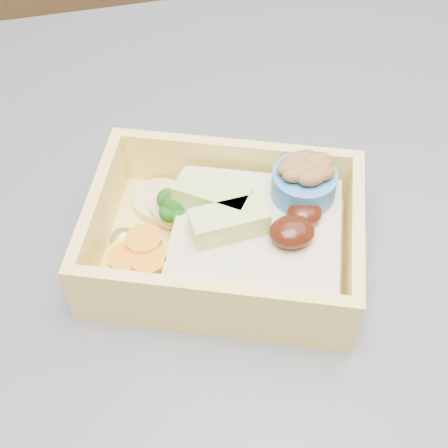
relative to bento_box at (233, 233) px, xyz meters
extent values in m
cube|color=#38383D|center=(-0.15, -0.06, -0.04)|extent=(1.24, 0.84, 0.04)
cube|color=#FFDC69|center=(-0.01, 0.00, -0.02)|extent=(0.23, 0.20, 0.01)
cube|color=#FFDC69|center=(0.02, 0.06, 0.01)|extent=(0.18, 0.08, 0.05)
cube|color=#FFDC69|center=(-0.03, -0.06, 0.01)|extent=(0.18, 0.08, 0.05)
cube|color=#FFDC69|center=(0.08, -0.03, 0.01)|extent=(0.05, 0.12, 0.05)
cube|color=#FFDC69|center=(-0.09, 0.03, 0.01)|extent=(0.05, 0.12, 0.05)
cube|color=tan|center=(0.02, -0.01, 0.00)|extent=(0.15, 0.14, 0.03)
ellipsoid|color=#381108|center=(0.04, -0.03, 0.02)|extent=(0.04, 0.04, 0.02)
ellipsoid|color=#381108|center=(0.05, -0.01, 0.02)|extent=(0.03, 0.03, 0.01)
cube|color=#C0D971|center=(0.00, -0.01, 0.02)|extent=(0.05, 0.03, 0.02)
cube|color=#C0D971|center=(-0.01, 0.02, 0.02)|extent=(0.06, 0.05, 0.02)
cylinder|color=#709D54|center=(-0.04, 0.03, -0.01)|extent=(0.01, 0.01, 0.02)
sphere|color=#1B5B14|center=(-0.04, 0.03, 0.01)|extent=(0.02, 0.02, 0.02)
sphere|color=#1B5B14|center=(-0.03, 0.03, 0.01)|extent=(0.02, 0.02, 0.02)
sphere|color=#1B5B14|center=(-0.04, 0.04, 0.01)|extent=(0.02, 0.02, 0.02)
sphere|color=#1B5B14|center=(-0.04, 0.02, 0.01)|extent=(0.01, 0.01, 0.01)
sphere|color=#1B5B14|center=(-0.04, 0.02, 0.01)|extent=(0.01, 0.01, 0.01)
sphere|color=#1B5B14|center=(-0.03, 0.04, 0.01)|extent=(0.01, 0.01, 0.01)
cylinder|color=yellow|center=(-0.07, -0.01, -0.01)|extent=(0.05, 0.05, 0.02)
cylinder|color=orange|center=(-0.07, -0.01, 0.01)|extent=(0.03, 0.03, 0.00)
cylinder|color=orange|center=(-0.08, -0.01, 0.01)|extent=(0.03, 0.03, 0.00)
cylinder|color=orange|center=(-0.06, -0.02, 0.01)|extent=(0.03, 0.03, 0.00)
cylinder|color=orange|center=(-0.06, 0.00, 0.01)|extent=(0.03, 0.03, 0.00)
cylinder|color=tan|center=(-0.05, 0.05, -0.01)|extent=(0.04, 0.04, 0.01)
cylinder|color=tan|center=(-0.03, 0.04, -0.01)|extent=(0.04, 0.04, 0.01)
ellipsoid|color=silver|center=(-0.01, 0.05, -0.01)|extent=(0.02, 0.02, 0.02)
ellipsoid|color=silver|center=(-0.08, 0.02, -0.01)|extent=(0.02, 0.02, 0.02)
cylinder|color=#3777BE|center=(0.06, 0.01, 0.02)|extent=(0.05, 0.05, 0.02)
ellipsoid|color=brown|center=(0.06, 0.01, 0.04)|extent=(0.02, 0.02, 0.01)
ellipsoid|color=brown|center=(0.07, 0.01, 0.04)|extent=(0.02, 0.02, 0.01)
ellipsoid|color=brown|center=(0.05, 0.02, 0.04)|extent=(0.02, 0.02, 0.01)
ellipsoid|color=brown|center=(0.06, 0.00, 0.04)|extent=(0.02, 0.02, 0.01)
ellipsoid|color=brown|center=(0.05, 0.01, 0.04)|extent=(0.02, 0.02, 0.01)
ellipsoid|color=brown|center=(0.06, 0.01, 0.04)|extent=(0.02, 0.02, 0.01)
ellipsoid|color=brown|center=(0.06, 0.02, 0.04)|extent=(0.02, 0.02, 0.01)
ellipsoid|color=brown|center=(0.07, 0.02, 0.04)|extent=(0.02, 0.02, 0.01)
ellipsoid|color=brown|center=(0.05, 0.02, 0.04)|extent=(0.02, 0.02, 0.01)
camera|label=1|loc=(-0.07, -0.27, 0.35)|focal=50.00mm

